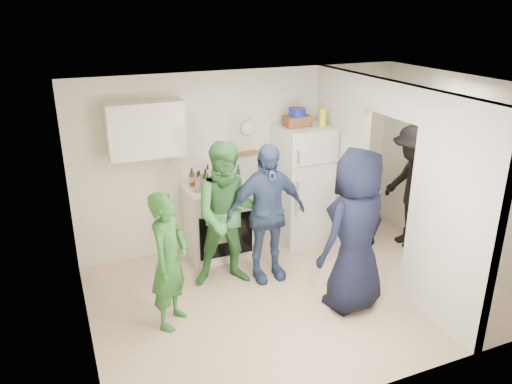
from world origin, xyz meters
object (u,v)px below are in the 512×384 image
Objects in this scene: person_nook at (412,187)px; fridge at (303,185)px; wicker_basket at (297,121)px; person_green_center at (229,215)px; blue_bowl at (297,112)px; yellow_cup_stack_top at (323,118)px; person_denim at (266,213)px; stove at (218,221)px; person_green_left at (169,260)px; person_navy at (356,231)px.

fridge is at bearing -113.71° from person_nook.
wicker_basket reaches higher than person_green_center.
yellow_cup_stack_top is (0.32, -0.15, -0.08)m from blue_bowl.
person_denim is (-1.16, -0.71, -0.96)m from yellow_cup_stack_top.
person_nook is (2.64, -0.80, 0.39)m from stove.
fridge is 2.64m from person_green_left.
fridge is at bearing -26.57° from wicker_basket.
stove is 0.66× the size of person_green_left.
fridge is at bearing 41.34° from person_denim.
fridge is 0.97× the size of person_denim.
yellow_cup_stack_top reaches higher than person_denim.
person_navy is at bearing -60.83° from stove.
blue_bowl is at bearing 0.95° from stove.
fridge is 0.94m from wicker_basket.
person_green_center reaches higher than person_denim.
stove is 4.24× the size of blue_bowl.
fridge is 1.07m from blue_bowl.
wicker_basket is 0.18× the size of person_navy.
person_navy is (-0.19, -1.84, -0.85)m from wicker_basket.
fridge is 1.02m from yellow_cup_stack_top.
person_nook is at bearing -31.07° from yellow_cup_stack_top.
wicker_basket reaches higher than person_green_left.
person_denim is at bearing -66.58° from stove.
stove is at bearing -179.05° from wicker_basket.
person_nook is at bearing -29.80° from blue_bowl.
wicker_basket is (1.20, 0.02, 1.29)m from stove.
person_green_center is at bearing -58.41° from person_navy.
person_green_left is (-0.99, -1.34, 0.27)m from stove.
person_green_center is at bearing -84.28° from person_nook.
person_green_center is (-1.31, -0.79, -1.01)m from blue_bowl.
person_denim is (0.47, -0.07, -0.03)m from person_green_center.
fridge is 4.93× the size of wicker_basket.
yellow_cup_stack_top is 0.14× the size of person_denim.
person_green_left is 1.06m from person_green_center.
stove is 0.99m from person_denim.
blue_bowl is 2.83m from person_green_left.
stove is 4.07× the size of yellow_cup_stack_top.
person_navy is (-0.19, -1.84, -0.98)m from blue_bowl.
yellow_cup_stack_top is 1.66m from person_denim.
yellow_cup_stack_top is 0.14× the size of person_green_center.
blue_bowl is (1.20, 0.02, 1.42)m from stove.
stove is at bearing 178.68° from fridge.
person_green_center reaches higher than fridge.
person_nook is (3.63, 0.54, 0.12)m from person_green_left.
fridge is 0.90× the size of person_navy.
blue_bowl reaches higher than wicker_basket.
person_nook reaches higher than stove.
wicker_basket is 2.03m from person_navy.
wicker_basket is at bearing 0.00° from blue_bowl.
person_green_center is (-1.31, -0.79, -0.88)m from wicker_basket.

